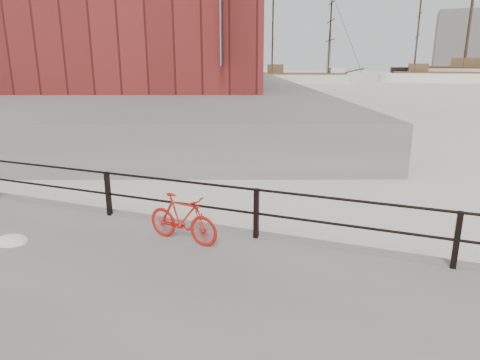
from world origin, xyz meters
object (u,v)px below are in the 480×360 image
Objects in this scene: schooner_mid at (447,82)px; schooner_left at (299,83)px; bicycle at (183,218)px; workboat_near at (110,100)px; workboat_far at (142,93)px.

schooner_mid is 28.94m from schooner_left.
schooner_mid is at bearing 91.21° from bicycle.
schooner_left is at bearing 110.00° from bicycle.
workboat_near is (-34.65, -56.48, 0.00)m from schooner_mid.
bicycle is at bearing -62.06° from workboat_far.
schooner_left is 43.83m from workboat_near.
workboat_far is (-12.30, -32.32, 0.00)m from schooner_left.
schooner_mid is 59.51m from workboat_far.
schooner_mid is at bearing 9.15° from schooner_left.
schooner_left reaches higher than workboat_near.
workboat_far is (-3.19, 10.55, 0.00)m from workboat_near.
workboat_far is (-37.85, -45.92, 0.00)m from schooner_mid.
workboat_near is at bearing -80.22° from workboat_far.
schooner_left is 2.00× the size of workboat_far.
schooner_mid reaches higher than workboat_far.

